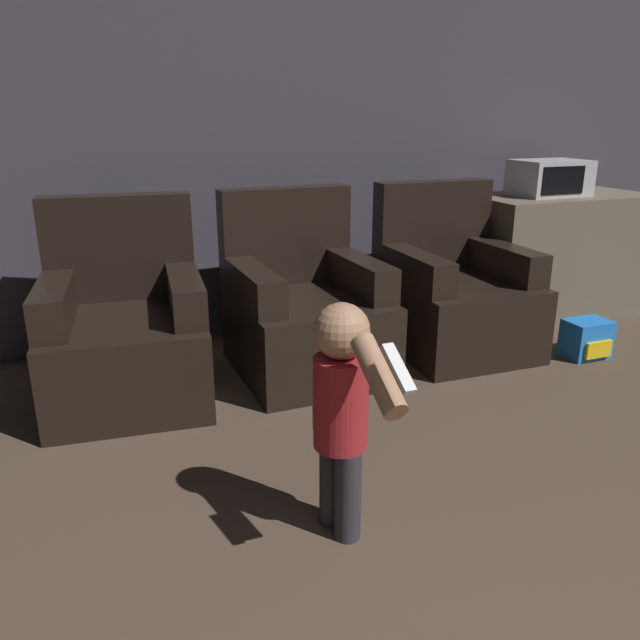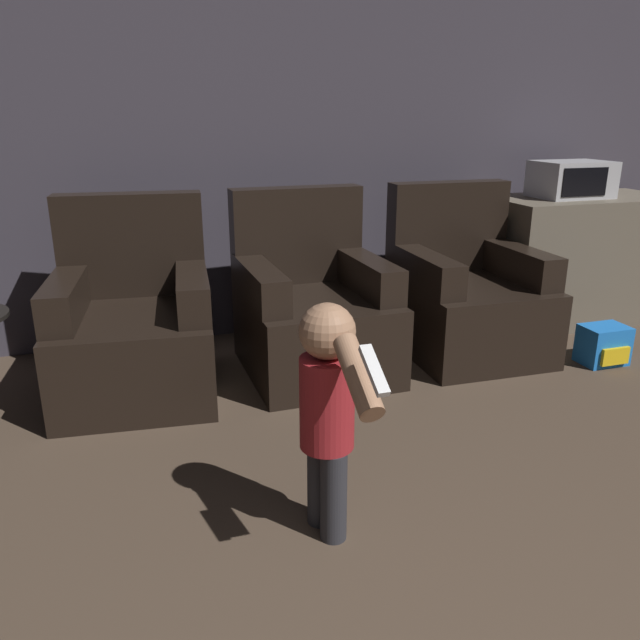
{
  "view_description": "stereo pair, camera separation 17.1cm",
  "coord_description": "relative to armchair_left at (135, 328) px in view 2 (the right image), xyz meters",
  "views": [
    {
      "loc": [
        -0.85,
        0.48,
        1.45
      ],
      "look_at": [
        0.12,
        2.96,
        0.56
      ],
      "focal_mm": 35.0,
      "sensor_mm": 36.0,
      "label": 1
    },
    {
      "loc": [
        -0.69,
        0.42,
        1.45
      ],
      "look_at": [
        0.12,
        2.96,
        0.56
      ],
      "focal_mm": 35.0,
      "sensor_mm": 36.0,
      "label": 2
    }
  ],
  "objects": [
    {
      "name": "kitchen_counter",
      "position": [
        3.11,
        0.36,
        0.1
      ],
      "size": [
        1.33,
        0.68,
        0.89
      ],
      "color": "#665B4C",
      "rests_on": "ground_plane"
    },
    {
      "name": "armchair_left",
      "position": [
        0.0,
        0.0,
        0.0
      ],
      "size": [
        0.87,
        0.96,
        1.03
      ],
      "rotation": [
        0.0,
        0.0,
        -0.09
      ],
      "color": "black",
      "rests_on": "ground_plane"
    },
    {
      "name": "armchair_right",
      "position": [
        2.01,
        0.0,
        0.0
      ],
      "size": [
        0.81,
        0.9,
        1.03
      ],
      "rotation": [
        0.0,
        0.0,
        -0.02
      ],
      "color": "black",
      "rests_on": "ground_plane"
    },
    {
      "name": "microwave",
      "position": [
        2.99,
        0.36,
        0.66
      ],
      "size": [
        0.5,
        0.37,
        0.25
      ],
      "color": "#B7B7BC",
      "rests_on": "kitchen_counter"
    },
    {
      "name": "armchair_middle",
      "position": [
        1.0,
        0.0,
        0.0
      ],
      "size": [
        0.81,
        0.9,
        1.03
      ],
      "rotation": [
        0.0,
        0.0,
        0.02
      ],
      "color": "black",
      "rests_on": "ground_plane"
    },
    {
      "name": "wall_back",
      "position": [
        0.68,
        0.77,
        0.95
      ],
      "size": [
        8.4,
        0.05,
        2.6
      ],
      "color": "#3D3842",
      "rests_on": "ground_plane"
    },
    {
      "name": "person_toddler",
      "position": [
        0.6,
        -1.49,
        0.16
      ],
      "size": [
        0.19,
        0.59,
        0.86
      ],
      "rotation": [
        0.0,
        0.0,
        1.73
      ],
      "color": "#28282D",
      "rests_on": "ground_plane"
    },
    {
      "name": "toy_backpack",
      "position": [
        2.69,
        -0.47,
        -0.23
      ],
      "size": [
        0.27,
        0.22,
        0.23
      ],
      "color": "blue",
      "rests_on": "ground_plane"
    }
  ]
}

